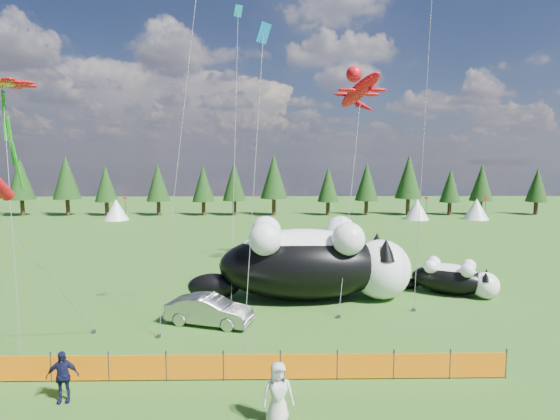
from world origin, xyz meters
name	(u,v)px	position (x,y,z in m)	size (l,w,h in m)	color
ground	(208,345)	(0.00, 0.00, 0.00)	(160.00, 160.00, 0.00)	#103C0A
safety_fence	(195,367)	(0.00, -3.00, 0.50)	(22.06, 0.06, 1.10)	#262626
tree_line	(254,188)	(0.00, 45.00, 4.00)	(90.00, 4.00, 8.00)	black
festival_tents	(335,209)	(11.00, 40.00, 1.40)	(50.00, 3.20, 2.80)	white
cat_large	(313,261)	(4.95, 6.23, 2.15)	(12.49, 4.46, 4.52)	black
cat_small	(453,278)	(13.19, 6.91, 0.96)	(5.19, 3.70, 2.03)	black
car	(209,310)	(-0.27, 2.39, 0.68)	(1.44, 4.12, 1.36)	#A6A5AA
spectator_c	(62,376)	(-3.99, -4.27, 0.84)	(0.99, 0.50, 1.68)	#121433
spectator_e	(278,394)	(2.88, -5.63, 0.95)	(0.93, 0.60, 1.89)	beige
gecko_kite	(360,91)	(8.70, 12.87, 12.53)	(5.60, 13.60, 16.00)	red
flower_kite	(2,86)	(-9.26, 2.38, 10.99)	(4.37, 5.95, 11.95)	red
diamond_kite_c	(263,44)	(2.34, 0.51, 12.35)	(1.26, 3.61, 13.67)	blue
diamond_kite_d	(238,24)	(0.37, 13.27, 17.03)	(1.02, 9.17, 19.88)	#0E97AA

